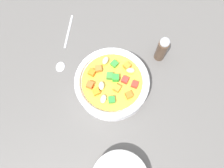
% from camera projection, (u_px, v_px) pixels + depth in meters
% --- Properties ---
extents(ground_plane, '(1.40, 1.40, 0.02)m').
position_uv_depth(ground_plane, '(112.00, 88.00, 0.60)').
color(ground_plane, '#565451').
extents(soup_bowl_main, '(0.19, 0.19, 0.06)m').
position_uv_depth(soup_bowl_main, '(112.00, 83.00, 0.57)').
color(soup_bowl_main, white).
rests_on(soup_bowl_main, ground_plane).
extents(spoon, '(0.13, 0.17, 0.01)m').
position_uv_depth(spoon, '(64.00, 51.00, 0.63)').
color(spoon, silver).
rests_on(spoon, ground_plane).
extents(pepper_shaker, '(0.03, 0.03, 0.09)m').
position_uv_depth(pepper_shaker, '(162.00, 49.00, 0.58)').
color(pepper_shaker, '#4C3828').
rests_on(pepper_shaker, ground_plane).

